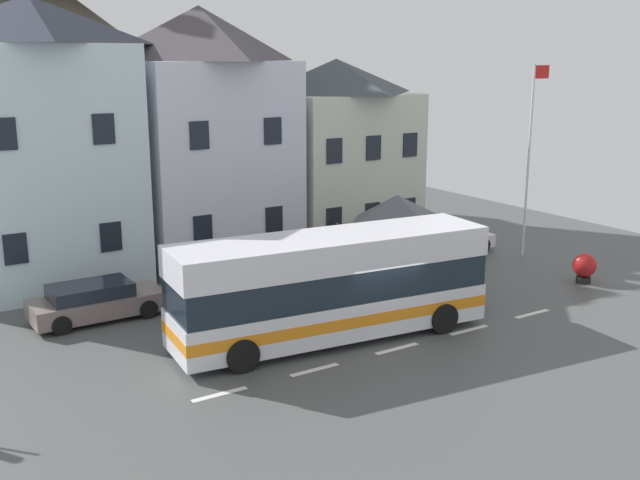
{
  "coord_description": "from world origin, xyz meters",
  "views": [
    {
      "loc": [
        -13.76,
        -18.36,
        8.82
      ],
      "look_at": [
        0.26,
        3.6,
        2.42
      ],
      "focal_mm": 42.5,
      "sensor_mm": 36.0,
      "label": 1
    }
  ],
  "objects_px": {
    "public_bench": "(401,253)",
    "harbour_buoy": "(584,266)",
    "townhouse_01": "(203,135)",
    "parked_car_01": "(96,301)",
    "transit_bus": "(332,287)",
    "pedestrian_00": "(457,262)",
    "bus_shelter": "(397,211)",
    "parked_car_00": "(449,238)",
    "townhouse_02": "(336,150)",
    "pedestrian_02": "(465,269)",
    "flagpole": "(530,149)",
    "townhouse_00": "(40,146)",
    "pedestrian_01": "(477,275)",
    "hilltop_castle": "(28,75)",
    "parked_car_02": "(365,254)"
  },
  "relations": [
    {
      "from": "pedestrian_00",
      "to": "townhouse_02",
      "type": "bearing_deg",
      "value": 88.27
    },
    {
      "from": "parked_car_00",
      "to": "harbour_buoy",
      "type": "bearing_deg",
      "value": -76.09
    },
    {
      "from": "hilltop_castle",
      "to": "pedestrian_01",
      "type": "bearing_deg",
      "value": -71.67
    },
    {
      "from": "pedestrian_02",
      "to": "parked_car_00",
      "type": "bearing_deg",
      "value": 53.8
    },
    {
      "from": "public_bench",
      "to": "flagpole",
      "type": "xyz_separation_m",
      "value": [
        5.47,
        -1.94,
        4.33
      ]
    },
    {
      "from": "townhouse_01",
      "to": "pedestrian_01",
      "type": "distance_m",
      "value": 13.39
    },
    {
      "from": "townhouse_00",
      "to": "pedestrian_02",
      "type": "xyz_separation_m",
      "value": [
        13.01,
        -9.57,
        -4.54
      ]
    },
    {
      "from": "public_bench",
      "to": "townhouse_01",
      "type": "bearing_deg",
      "value": 137.55
    },
    {
      "from": "pedestrian_00",
      "to": "flagpole",
      "type": "bearing_deg",
      "value": 15.35
    },
    {
      "from": "townhouse_01",
      "to": "parked_car_00",
      "type": "relative_size",
      "value": 2.66
    },
    {
      "from": "public_bench",
      "to": "flagpole",
      "type": "relative_size",
      "value": 0.2
    },
    {
      "from": "townhouse_02",
      "to": "parked_car_01",
      "type": "xyz_separation_m",
      "value": [
        -13.55,
        -5.56,
        -3.67
      ]
    },
    {
      "from": "townhouse_01",
      "to": "pedestrian_00",
      "type": "distance_m",
      "value": 12.26
    },
    {
      "from": "townhouse_01",
      "to": "harbour_buoy",
      "type": "xyz_separation_m",
      "value": [
        10.8,
        -12.04,
        -4.74
      ]
    },
    {
      "from": "townhouse_01",
      "to": "townhouse_00",
      "type": "bearing_deg",
      "value": -173.39
    },
    {
      "from": "hilltop_castle",
      "to": "public_bench",
      "type": "xyz_separation_m",
      "value": [
        9.99,
        -22.9,
        -7.19
      ]
    },
    {
      "from": "public_bench",
      "to": "flagpole",
      "type": "height_order",
      "value": "flagpole"
    },
    {
      "from": "townhouse_01",
      "to": "parked_car_01",
      "type": "bearing_deg",
      "value": -139.04
    },
    {
      "from": "parked_car_00",
      "to": "pedestrian_02",
      "type": "distance_m",
      "value": 6.06
    },
    {
      "from": "hilltop_castle",
      "to": "parked_car_01",
      "type": "bearing_deg",
      "value": -98.07
    },
    {
      "from": "townhouse_00",
      "to": "pedestrian_00",
      "type": "xyz_separation_m",
      "value": [
        13.54,
        -8.53,
        -4.59
      ]
    },
    {
      "from": "pedestrian_00",
      "to": "pedestrian_02",
      "type": "xyz_separation_m",
      "value": [
        -0.53,
        -1.05,
        0.05
      ]
    },
    {
      "from": "flagpole",
      "to": "harbour_buoy",
      "type": "relative_size",
      "value": 7.05
    },
    {
      "from": "townhouse_02",
      "to": "harbour_buoy",
      "type": "distance_m",
      "value": 12.92
    },
    {
      "from": "townhouse_00",
      "to": "harbour_buoy",
      "type": "relative_size",
      "value": 9.1
    },
    {
      "from": "parked_car_00",
      "to": "townhouse_02",
      "type": "bearing_deg",
      "value": 121.24
    },
    {
      "from": "bus_shelter",
      "to": "pedestrian_00",
      "type": "relative_size",
      "value": 2.33
    },
    {
      "from": "parked_car_00",
      "to": "pedestrian_00",
      "type": "bearing_deg",
      "value": -125.26
    },
    {
      "from": "harbour_buoy",
      "to": "hilltop_castle",
      "type": "bearing_deg",
      "value": 116.26
    },
    {
      "from": "bus_shelter",
      "to": "public_bench",
      "type": "distance_m",
      "value": 4.16
    },
    {
      "from": "townhouse_02",
      "to": "bus_shelter",
      "type": "xyz_separation_m",
      "value": [
        -2.55,
        -8.05,
        -1.32
      ]
    },
    {
      "from": "parked_car_00",
      "to": "pedestrian_00",
      "type": "height_order",
      "value": "pedestrian_00"
    },
    {
      "from": "harbour_buoy",
      "to": "townhouse_00",
      "type": "bearing_deg",
      "value": 147.81
    },
    {
      "from": "hilltop_castle",
      "to": "parked_car_01",
      "type": "relative_size",
      "value": 8.49
    },
    {
      "from": "pedestrian_00",
      "to": "harbour_buoy",
      "type": "height_order",
      "value": "pedestrian_00"
    },
    {
      "from": "public_bench",
      "to": "harbour_buoy",
      "type": "xyz_separation_m",
      "value": [
        4.33,
        -6.12,
        0.2
      ]
    },
    {
      "from": "transit_bus",
      "to": "pedestrian_00",
      "type": "height_order",
      "value": "transit_bus"
    },
    {
      "from": "pedestrian_02",
      "to": "bus_shelter",
      "type": "bearing_deg",
      "value": 130.74
    },
    {
      "from": "public_bench",
      "to": "parked_car_01",
      "type": "bearing_deg",
      "value": 179.82
    },
    {
      "from": "parked_car_00",
      "to": "pedestrian_02",
      "type": "height_order",
      "value": "pedestrian_02"
    },
    {
      "from": "parked_car_01",
      "to": "pedestrian_00",
      "type": "distance_m",
      "value": 13.72
    },
    {
      "from": "townhouse_01",
      "to": "bus_shelter",
      "type": "bearing_deg",
      "value": -63.17
    },
    {
      "from": "parked_car_01",
      "to": "parked_car_02",
      "type": "distance_m",
      "value": 11.44
    },
    {
      "from": "townhouse_01",
      "to": "harbour_buoy",
      "type": "bearing_deg",
      "value": -48.11
    },
    {
      "from": "townhouse_01",
      "to": "parked_car_01",
      "type": "xyz_separation_m",
      "value": [
        -6.76,
        -5.87,
        -4.77
      ]
    },
    {
      "from": "parked_car_02",
      "to": "flagpole",
      "type": "distance_m",
      "value": 8.66
    },
    {
      "from": "hilltop_castle",
      "to": "pedestrian_00",
      "type": "bearing_deg",
      "value": -69.14
    },
    {
      "from": "parked_car_02",
      "to": "public_bench",
      "type": "bearing_deg",
      "value": -10.24
    },
    {
      "from": "hilltop_castle",
      "to": "bus_shelter",
      "type": "relative_size",
      "value": 10.46
    },
    {
      "from": "pedestrian_00",
      "to": "harbour_buoy",
      "type": "distance_m",
      "value": 5.07
    }
  ]
}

